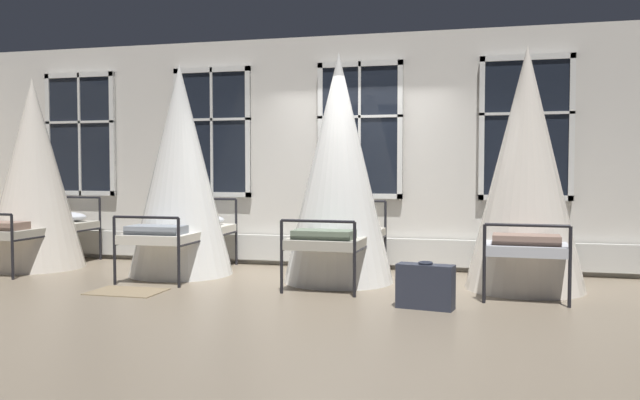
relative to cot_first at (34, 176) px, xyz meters
The scene contains 9 objects.
ground 4.59m from the cot_first, ahead, with size 24.51×24.51×0.00m, color gray.
back_wall_with_windows 4.56m from the cot_first, 14.91° to the left, with size 13.26×0.10×3.23m, color silver.
window_bank 4.53m from the cot_first, 13.44° to the left, with size 9.93×0.10×2.77m.
cot_first is the anchor object (origin of this frame).
cot_second 2.23m from the cot_first, ahead, with size 1.35×1.92×2.74m.
cot_third 4.35m from the cot_first, ahead, with size 1.35×1.93×2.79m.
cot_fourth 6.54m from the cot_first, ahead, with size 1.35×1.93×2.78m.
rug_second 2.88m from the cot_first, 31.10° to the right, with size 0.80×0.56×0.01m, color #8E7A5B.
suitcase_dark 5.80m from the cot_first, 14.00° to the right, with size 0.59×0.30×0.47m.
Camera 1 is at (1.75, -7.69, 1.39)m, focal length 37.32 mm.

